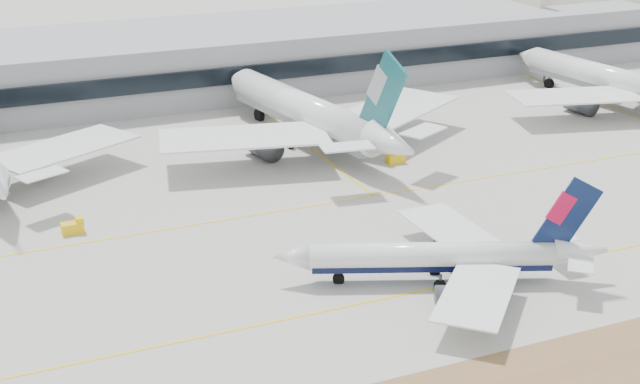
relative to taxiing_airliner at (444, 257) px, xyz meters
name	(u,v)px	position (x,y,z in m)	size (l,w,h in m)	color
ground	(347,288)	(-13.37, 3.70, -3.88)	(3000.00, 3000.00, 0.00)	#A8A69D
taxiing_airliner	(444,257)	(0.00, 0.00, 0.00)	(45.78, 38.70, 16.07)	white
widebody_cathay	(310,114)	(6.16, 64.35, 2.83)	(69.83, 69.11, 25.24)	white
widebody_china_air	(610,81)	(83.22, 64.25, 2.13)	(62.80, 61.99, 22.60)	white
terminal	(154,63)	(-13.37, 118.53, 3.63)	(280.00, 43.10, 15.00)	gray
hangar	(597,30)	(141.19, 138.70, -3.74)	(91.00, 60.00, 60.00)	beige
gse_b	(73,227)	(-45.98, 38.23, -2.83)	(3.55, 2.00, 2.60)	yellow
gse_c	(396,158)	(17.59, 47.78, -2.83)	(3.55, 2.00, 2.60)	yellow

